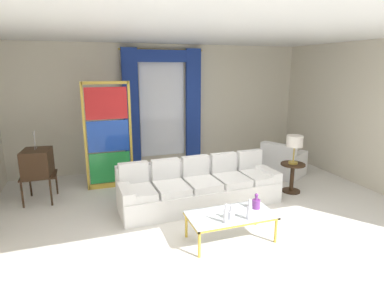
{
  "coord_description": "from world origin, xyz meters",
  "views": [
    {
      "loc": [
        -1.92,
        -4.68,
        2.47
      ],
      "look_at": [
        0.0,
        0.9,
        1.05
      ],
      "focal_mm": 30.05,
      "sensor_mm": 36.0,
      "label": 1
    }
  ],
  "objects_px": {
    "bottle_blue_decanter": "(256,203)",
    "stained_glass_divider": "(108,138)",
    "coffee_table": "(231,216)",
    "bottle_amber_squat": "(226,215)",
    "bottle_crystal_tall": "(231,214)",
    "table_lamp_brass": "(295,142)",
    "peacock_figurine": "(137,179)",
    "bottle_ruby_flask": "(249,211)",
    "couch_white_long": "(199,187)",
    "armchair_white": "(282,164)",
    "vintage_tv": "(37,164)",
    "round_side_table": "(292,175)"
  },
  "relations": [
    {
      "from": "bottle_blue_decanter",
      "to": "stained_glass_divider",
      "type": "height_order",
      "value": "stained_glass_divider"
    },
    {
      "from": "coffee_table",
      "to": "bottle_amber_squat",
      "type": "relative_size",
      "value": 4.48
    },
    {
      "from": "bottle_crystal_tall",
      "to": "table_lamp_brass",
      "type": "height_order",
      "value": "table_lamp_brass"
    },
    {
      "from": "bottle_crystal_tall",
      "to": "peacock_figurine",
      "type": "xyz_separation_m",
      "value": [
        -0.89,
        2.56,
        -0.26
      ]
    },
    {
      "from": "stained_glass_divider",
      "to": "table_lamp_brass",
      "type": "xyz_separation_m",
      "value": [
        3.43,
        -1.45,
        -0.03
      ]
    },
    {
      "from": "bottle_blue_decanter",
      "to": "bottle_ruby_flask",
      "type": "distance_m",
      "value": 0.39
    },
    {
      "from": "couch_white_long",
      "to": "coffee_table",
      "type": "bearing_deg",
      "value": -90.54
    },
    {
      "from": "couch_white_long",
      "to": "bottle_amber_squat",
      "type": "height_order",
      "value": "couch_white_long"
    },
    {
      "from": "armchair_white",
      "to": "stained_glass_divider",
      "type": "height_order",
      "value": "stained_glass_divider"
    },
    {
      "from": "armchair_white",
      "to": "coffee_table",
      "type": "bearing_deg",
      "value": -137.2
    },
    {
      "from": "bottle_ruby_flask",
      "to": "vintage_tv",
      "type": "distance_m",
      "value": 3.99
    },
    {
      "from": "bottle_amber_squat",
      "to": "bottle_ruby_flask",
      "type": "bearing_deg",
      "value": -1.62
    },
    {
      "from": "bottle_blue_decanter",
      "to": "peacock_figurine",
      "type": "xyz_separation_m",
      "value": [
        -1.39,
        2.38,
        -0.27
      ]
    },
    {
      "from": "peacock_figurine",
      "to": "stained_glass_divider",
      "type": "bearing_deg",
      "value": 148.02
    },
    {
      "from": "bottle_ruby_flask",
      "to": "round_side_table",
      "type": "distance_m",
      "value": 2.37
    },
    {
      "from": "couch_white_long",
      "to": "vintage_tv",
      "type": "relative_size",
      "value": 2.19
    },
    {
      "from": "bottle_amber_squat",
      "to": "vintage_tv",
      "type": "distance_m",
      "value": 3.73
    },
    {
      "from": "bottle_crystal_tall",
      "to": "bottle_amber_squat",
      "type": "height_order",
      "value": "bottle_amber_squat"
    },
    {
      "from": "couch_white_long",
      "to": "armchair_white",
      "type": "height_order",
      "value": "couch_white_long"
    },
    {
      "from": "peacock_figurine",
      "to": "round_side_table",
      "type": "distance_m",
      "value": 3.15
    },
    {
      "from": "bottle_crystal_tall",
      "to": "stained_glass_divider",
      "type": "bearing_deg",
      "value": 115.74
    },
    {
      "from": "couch_white_long",
      "to": "bottle_amber_squat",
      "type": "xyz_separation_m",
      "value": [
        -0.2,
        -1.6,
        0.21
      ]
    },
    {
      "from": "couch_white_long",
      "to": "bottle_amber_squat",
      "type": "bearing_deg",
      "value": -97.04
    },
    {
      "from": "vintage_tv",
      "to": "stained_glass_divider",
      "type": "height_order",
      "value": "stained_glass_divider"
    },
    {
      "from": "couch_white_long",
      "to": "round_side_table",
      "type": "bearing_deg",
      "value": -2.71
    },
    {
      "from": "bottle_ruby_flask",
      "to": "vintage_tv",
      "type": "bearing_deg",
      "value": 137.63
    },
    {
      "from": "couch_white_long",
      "to": "table_lamp_brass",
      "type": "xyz_separation_m",
      "value": [
        1.97,
        -0.09,
        0.72
      ]
    },
    {
      "from": "peacock_figurine",
      "to": "table_lamp_brass",
      "type": "relative_size",
      "value": 1.05
    },
    {
      "from": "bottle_blue_decanter",
      "to": "stained_glass_divider",
      "type": "distance_m",
      "value": 3.33
    },
    {
      "from": "peacock_figurine",
      "to": "round_side_table",
      "type": "bearing_deg",
      "value": -21.17
    },
    {
      "from": "stained_glass_divider",
      "to": "round_side_table",
      "type": "height_order",
      "value": "stained_glass_divider"
    },
    {
      "from": "couch_white_long",
      "to": "coffee_table",
      "type": "xyz_separation_m",
      "value": [
        -0.01,
        -1.38,
        0.07
      ]
    },
    {
      "from": "couch_white_long",
      "to": "coffee_table",
      "type": "height_order",
      "value": "couch_white_long"
    },
    {
      "from": "vintage_tv",
      "to": "armchair_white",
      "type": "xyz_separation_m",
      "value": [
        5.16,
        -0.24,
        -0.44
      ]
    },
    {
      "from": "bottle_blue_decanter",
      "to": "bottle_crystal_tall",
      "type": "distance_m",
      "value": 0.54
    },
    {
      "from": "table_lamp_brass",
      "to": "bottle_crystal_tall",
      "type": "bearing_deg",
      "value": -145.19
    },
    {
      "from": "round_side_table",
      "to": "bottle_amber_squat",
      "type": "bearing_deg",
      "value": -145.17
    },
    {
      "from": "round_side_table",
      "to": "table_lamp_brass",
      "type": "xyz_separation_m",
      "value": [
        0.0,
        0.0,
        0.67
      ]
    },
    {
      "from": "couch_white_long",
      "to": "round_side_table",
      "type": "xyz_separation_m",
      "value": [
        1.97,
        -0.09,
        0.05
      ]
    },
    {
      "from": "stained_glass_divider",
      "to": "peacock_figurine",
      "type": "relative_size",
      "value": 3.67
    },
    {
      "from": "couch_white_long",
      "to": "table_lamp_brass",
      "type": "height_order",
      "value": "table_lamp_brass"
    },
    {
      "from": "vintage_tv",
      "to": "round_side_table",
      "type": "bearing_deg",
      "value": -13.77
    },
    {
      "from": "coffee_table",
      "to": "round_side_table",
      "type": "bearing_deg",
      "value": 33.01
    },
    {
      "from": "bottle_crystal_tall",
      "to": "table_lamp_brass",
      "type": "relative_size",
      "value": 0.36
    },
    {
      "from": "bottle_blue_decanter",
      "to": "bottle_ruby_flask",
      "type": "xyz_separation_m",
      "value": [
        -0.27,
        -0.28,
        0.03
      ]
    },
    {
      "from": "peacock_figurine",
      "to": "couch_white_long",
      "type": "bearing_deg",
      "value": -47.17
    },
    {
      "from": "vintage_tv",
      "to": "peacock_figurine",
      "type": "xyz_separation_m",
      "value": [
        1.82,
        -0.03,
        -0.51
      ]
    },
    {
      "from": "bottle_ruby_flask",
      "to": "table_lamp_brass",
      "type": "relative_size",
      "value": 0.52
    },
    {
      "from": "couch_white_long",
      "to": "bottle_blue_decanter",
      "type": "relative_size",
      "value": 12.47
    },
    {
      "from": "peacock_figurine",
      "to": "vintage_tv",
      "type": "bearing_deg",
      "value": 179.11
    }
  ]
}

